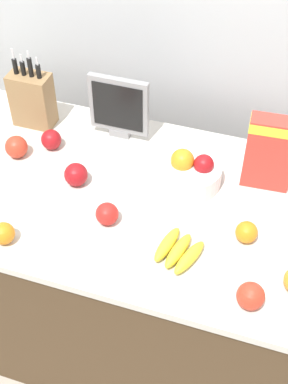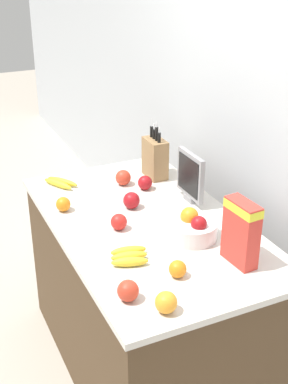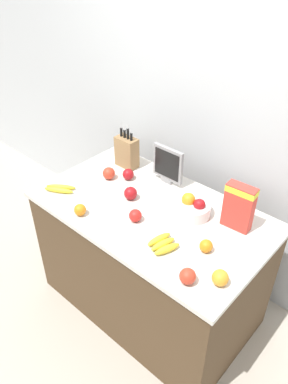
{
  "view_description": "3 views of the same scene",
  "coord_description": "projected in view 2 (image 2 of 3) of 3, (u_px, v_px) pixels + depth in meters",
  "views": [
    {
      "loc": [
        0.48,
        -1.22,
        2.19
      ],
      "look_at": [
        0.09,
        -0.02,
        0.92
      ],
      "focal_mm": 50.0,
      "sensor_mm": 36.0,
      "label": 1
    },
    {
      "loc": [
        1.98,
        -0.93,
        2.1
      ],
      "look_at": [
        -0.1,
        0.03,
        0.98
      ],
      "focal_mm": 50.0,
      "sensor_mm": 36.0,
      "label": 2
    },
    {
      "loc": [
        1.15,
        -1.35,
        2.27
      ],
      "look_at": [
        -0.08,
        0.03,
        0.94
      ],
      "focal_mm": 35.0,
      "sensor_mm": 36.0,
      "label": 3
    }
  ],
  "objects": [
    {
      "name": "orange_near_bowl",
      "position": [
        63.0,
        204.0,
        2.59
      ],
      "size": [
        0.07,
        0.07,
        0.07
      ],
      "primitive_type": "sphere",
      "color": "orange",
      "rests_on": "counter"
    },
    {
      "name": "apple_by_knife_block",
      "position": [
        128.0,
        291.0,
        1.96
      ],
      "size": [
        0.08,
        0.08,
        0.08
      ],
      "primitive_type": "sphere",
      "color": "red",
      "rests_on": "counter"
    },
    {
      "name": "apple_rear",
      "position": [
        123.0,
        178.0,
        2.86
      ],
      "size": [
        0.08,
        0.08,
        0.08
      ],
      "primitive_type": "sphere",
      "color": "red",
      "rests_on": "counter"
    },
    {
      "name": "fruit_bowl",
      "position": [
        192.0,
        228.0,
        2.36
      ],
      "size": [
        0.23,
        0.23,
        0.13
      ],
      "color": "silver",
      "rests_on": "counter"
    },
    {
      "name": "counter",
      "position": [
        147.0,
        297.0,
        2.69
      ],
      "size": [
        1.44,
        0.84,
        0.87
      ],
      "color": "#4C3823",
      "rests_on": "ground_plane"
    },
    {
      "name": "wall_back",
      "position": [
        267.0,
        117.0,
        2.56
      ],
      "size": [
        9.0,
        0.06,
        2.6
      ],
      "color": "silver",
      "rests_on": "ground_plane"
    },
    {
      "name": "apple_rightmost",
      "position": [
        131.0,
        200.0,
        2.61
      ],
      "size": [
        0.08,
        0.08,
        0.08
      ],
      "primitive_type": "sphere",
      "color": "#A31419",
      "rests_on": "counter"
    },
    {
      "name": "cereal_box",
      "position": [
        241.0,
        230.0,
        2.14
      ],
      "size": [
        0.17,
        0.08,
        0.28
      ],
      "rotation": [
        0.0,
        0.0,
        0.07
      ],
      "color": "red",
      "rests_on": "counter"
    },
    {
      "name": "small_monitor",
      "position": [
        190.0,
        176.0,
        2.64
      ],
      "size": [
        0.23,
        0.03,
        0.26
      ],
      "color": "gray",
      "rests_on": "counter"
    },
    {
      "name": "banana_bunch_left",
      "position": [
        129.0,
        256.0,
        2.2
      ],
      "size": [
        0.16,
        0.19,
        0.04
      ],
      "rotation": [
        0.0,
        0.0,
        4.37
      ],
      "color": "yellow",
      "rests_on": "counter"
    },
    {
      "name": "ground_plane",
      "position": [
        147.0,
        363.0,
        2.89
      ],
      "size": [
        14.0,
        14.0,
        0.0
      ],
      "primitive_type": "plane",
      "color": "#B2A899"
    },
    {
      "name": "orange_front_right",
      "position": [
        166.0,
        302.0,
        1.89
      ],
      "size": [
        0.08,
        0.08,
        0.08
      ],
      "primitive_type": "sphere",
      "color": "orange",
      "rests_on": "counter"
    },
    {
      "name": "knife_block",
      "position": [
        155.0,
        158.0,
        2.92
      ],
      "size": [
        0.16,
        0.09,
        0.32
      ],
      "color": "#937047",
      "rests_on": "counter"
    },
    {
      "name": "apple_middle",
      "position": [
        119.0,
        222.0,
        2.43
      ],
      "size": [
        0.08,
        0.08,
        0.08
      ],
      "primitive_type": "sphere",
      "color": "red",
      "rests_on": "counter"
    },
    {
      "name": "banana_bunch_right",
      "position": [
        60.0,
        183.0,
        2.86
      ],
      "size": [
        0.2,
        0.16,
        0.03
      ],
      "rotation": [
        0.0,
        0.0,
        0.51
      ],
      "color": "yellow",
      "rests_on": "counter"
    },
    {
      "name": "apple_leftmost",
      "position": [
        145.0,
        183.0,
        2.81
      ],
      "size": [
        0.08,
        0.08,
        0.08
      ],
      "primitive_type": "sphere",
      "color": "#A31419",
      "rests_on": "counter"
    },
    {
      "name": "orange_front_center",
      "position": [
        178.0,
        269.0,
        2.09
      ],
      "size": [
        0.07,
        0.07,
        0.07
      ],
      "primitive_type": "sphere",
      "color": "orange",
      "rests_on": "counter"
    }
  ]
}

